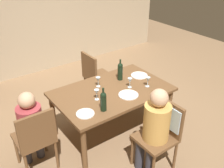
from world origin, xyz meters
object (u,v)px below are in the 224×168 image
object	(u,v)px
person_man_bearded	(155,126)
dinner_plate_guest_right	(85,114)
wine_glass_near_right	(98,80)
wine_bottle_dark_red	(103,101)
wine_glass_far	(97,93)
dinner_plate_guest_left	(139,75)
wine_glass_near_left	(148,80)
person_woman_host	(31,125)
wine_glass_centre	(130,81)
handbag	(115,88)
chair_far_right	(95,74)
wine_bottle_tall_green	(120,71)
chair_near	(163,126)
dinner_plate_host	(128,95)
chair_left_end	(35,137)
dining_table	(112,95)

from	to	relation	value
person_man_bearded	dinner_plate_guest_right	distance (m)	0.85
wine_glass_near_right	dinner_plate_guest_right	world-z (taller)	wine_glass_near_right
wine_bottle_dark_red	dinner_plate_guest_right	bearing A→B (deg)	165.22
wine_glass_far	dinner_plate_guest_right	xyz separation A→B (m)	(-0.30, -0.20, -0.10)
dinner_plate_guest_left	wine_glass_near_left	bearing A→B (deg)	-111.48
wine_glass_near_right	person_woman_host	bearing A→B (deg)	-170.68
dinner_plate_guest_right	wine_glass_centre	bearing A→B (deg)	12.59
wine_bottle_dark_red	handbag	xyz separation A→B (m)	(1.09, 1.23, -0.75)
person_man_bearded	wine_bottle_dark_red	world-z (taller)	person_man_bearded
person_woman_host	chair_far_right	bearing A→B (deg)	30.51
wine_glass_near_left	wine_glass_centre	distance (m)	0.26
wine_bottle_tall_green	wine_bottle_dark_red	size ratio (longest dim) A/B	1.04
person_woman_host	person_man_bearded	distance (m)	1.48
wine_glass_near_left	dinner_plate_guest_right	size ratio (longest dim) A/B	0.66
person_woman_host	wine_bottle_tall_green	xyz separation A→B (m)	(1.48, 0.17, 0.23)
wine_bottle_dark_red	wine_glass_centre	world-z (taller)	wine_bottle_dark_red
wine_glass_near_left	handbag	distance (m)	1.34
chair_near	wine_bottle_tall_green	bearing A→B (deg)	-8.75
wine_glass_centre	dinner_plate_guest_right	size ratio (longest dim) A/B	0.66
person_woman_host	wine_glass_centre	distance (m)	1.46
wine_glass_near_right	chair_far_right	bearing A→B (deg)	61.33
wine_glass_centre	wine_glass_far	bearing A→B (deg)	179.38
chair_far_right	dinner_plate_host	size ratio (longest dim) A/B	3.36
person_woman_host	wine_glass_near_left	world-z (taller)	person_woman_host
chair_far_right	wine_glass_near_left	bearing A→B (deg)	10.43
wine_glass_far	dinner_plate_host	distance (m)	0.45
chair_left_end	wine_glass_near_right	distance (m)	1.17
wine_bottle_dark_red	dinner_plate_guest_left	xyz separation A→B (m)	(0.98, 0.44, -0.13)
wine_glass_far	wine_glass_centre	bearing A→B (deg)	-0.62
wine_glass_near_left	handbag	world-z (taller)	wine_glass_near_left
chair_near	wine_glass_centre	world-z (taller)	chair_near
wine_glass_centre	wine_glass_near_left	bearing A→B (deg)	-29.75
chair_left_end	wine_glass_far	size ratio (longest dim) A/B	6.17
wine_glass_near_left	wine_glass_near_right	xyz separation A→B (m)	(-0.58, 0.42, 0.00)
person_man_bearded	wine_glass_near_right	xyz separation A→B (m)	(-0.07, 1.10, 0.17)
dinner_plate_guest_left	handbag	distance (m)	1.01
chair_near	wine_glass_centre	xyz separation A→B (m)	(0.13, 0.81, 0.24)
person_woman_host	wine_glass_near_right	world-z (taller)	person_woman_host
chair_left_end	wine_bottle_dark_red	xyz separation A→B (m)	(0.82, -0.25, 0.33)
person_woman_host	dinner_plate_guest_left	xyz separation A→B (m)	(1.80, 0.08, 0.09)
person_man_bearded	wine_glass_near_left	world-z (taller)	person_man_bearded
dining_table	chair_near	distance (m)	0.90
chair_far_right	wine_glass_far	xyz separation A→B (m)	(-0.58, -0.97, 0.30)
chair_far_right	wine_glass_near_right	world-z (taller)	chair_far_right
chair_near	handbag	size ratio (longest dim) A/B	3.29
chair_far_right	wine_glass_near_left	xyz separation A→B (m)	(0.20, -1.10, 0.30)
person_man_bearded	dinner_plate_guest_right	size ratio (longest dim) A/B	5.09
person_woman_host	dinner_plate_guest_right	size ratio (longest dim) A/B	4.86
dinner_plate_guest_left	dining_table	bearing A→B (deg)	-169.91
wine_glass_far	dinner_plate_guest_right	distance (m)	0.37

